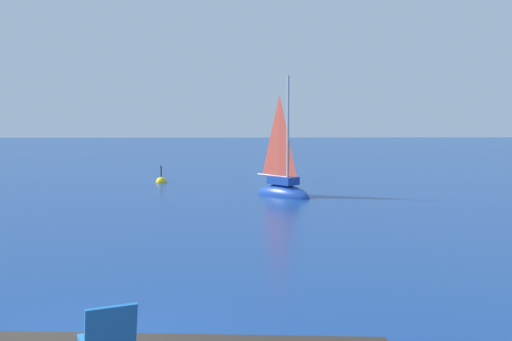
% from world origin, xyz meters
% --- Properties ---
extents(sailboat_near, '(2.69, 2.85, 5.57)m').
position_xyz_m(sailboat_near, '(3.93, 17.19, 0.30)').
color(sailboat_near, '#193D99').
rests_on(sailboat_near, ground).
extents(beach_chair, '(0.68, 0.74, 0.80)m').
position_xyz_m(beach_chair, '(0.95, -2.55, 1.37)').
color(beach_chair, blue).
rests_on(beach_chair, shore_ledge).
extents(marker_buoy, '(0.56, 0.56, 1.13)m').
position_xyz_m(marker_buoy, '(-1.93, 22.33, 0.01)').
color(marker_buoy, yellow).
rests_on(marker_buoy, ground).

